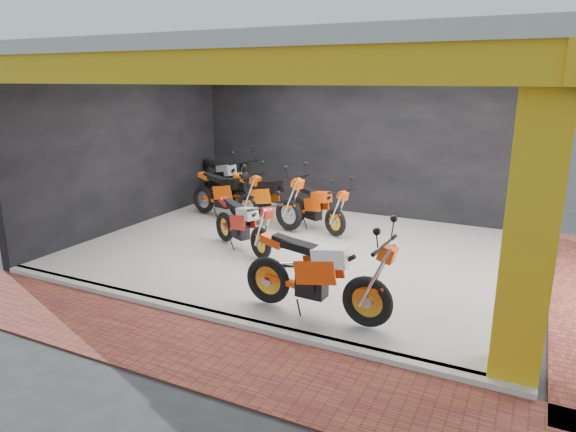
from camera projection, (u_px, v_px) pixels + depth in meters
name	position (u px, v px, depth m)	size (l,w,h in m)	color
ground	(250.00, 293.00, 7.85)	(80.00, 80.00, 0.00)	#2D2D30
showroom_floor	(304.00, 251.00, 9.57)	(8.00, 6.00, 0.10)	white
showroom_ceiling	(306.00, 52.00, 8.65)	(8.40, 6.40, 0.20)	beige
back_wall	(361.00, 142.00, 11.81)	(8.20, 0.20, 3.50)	black
left_wall	(130.00, 148.00, 10.89)	(0.20, 6.20, 3.50)	black
corner_column	(532.00, 225.00, 5.14)	(0.50, 0.50, 3.50)	gold
header_beam_front	(202.00, 67.00, 6.13)	(8.40, 0.30, 0.40)	gold
header_beam_right	(572.00, 69.00, 7.01)	(0.30, 6.40, 0.40)	gold
floor_kerb	(212.00, 316.00, 6.95)	(8.00, 0.20, 0.10)	white
paver_front	(176.00, 344.00, 6.29)	(9.00, 1.40, 0.03)	brown
moto_hero	(368.00, 277.00, 6.35)	(2.25, 0.83, 1.37)	#FB420A
moto_row_a	(261.00, 228.00, 8.83)	(1.92, 0.71, 1.17)	red
moto_row_b	(289.00, 199.00, 10.49)	(2.26, 0.84, 1.38)	#FF670A
moto_row_c	(336.00, 208.00, 10.14)	(1.91, 0.71, 1.17)	#F44E0A
moto_row_d	(248.00, 194.00, 11.07)	(2.14, 0.79, 1.31)	#EF4D0A
moto_row_e	(239.00, 181.00, 12.30)	(2.29, 0.85, 1.40)	black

